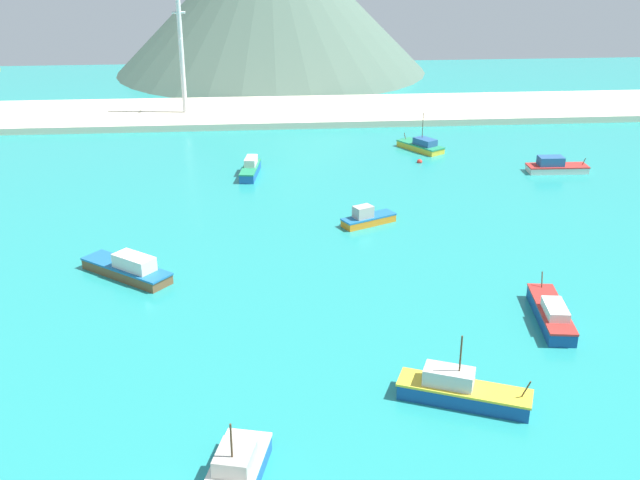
{
  "coord_description": "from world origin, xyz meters",
  "views": [
    {
      "loc": [
        6.97,
        -38.67,
        34.73
      ],
      "look_at": [
        13.49,
        39.39,
        1.97
      ],
      "focal_mm": 42.5,
      "sensor_mm": 36.0,
      "label": 1
    }
  ],
  "objects_px": {
    "buoy_1": "(420,162)",
    "radio_tower": "(181,54)",
    "fishing_boat_1": "(250,169)",
    "fishing_boat_10": "(461,391)",
    "fishing_boat_2": "(551,313)",
    "fishing_boat_8": "(129,268)",
    "fishing_boat_5": "(367,218)",
    "fishing_boat_3": "(555,166)",
    "fishing_boat_0": "(421,146)"
  },
  "relations": [
    {
      "from": "fishing_boat_3",
      "to": "radio_tower",
      "type": "height_order",
      "value": "radio_tower"
    },
    {
      "from": "fishing_boat_3",
      "to": "fishing_boat_2",
      "type": "bearing_deg",
      "value": -111.22
    },
    {
      "from": "fishing_boat_5",
      "to": "fishing_boat_10",
      "type": "height_order",
      "value": "fishing_boat_10"
    },
    {
      "from": "fishing_boat_2",
      "to": "fishing_boat_1",
      "type": "bearing_deg",
      "value": 120.65
    },
    {
      "from": "fishing_boat_1",
      "to": "fishing_boat_10",
      "type": "distance_m",
      "value": 62.04
    },
    {
      "from": "fishing_boat_2",
      "to": "buoy_1",
      "type": "height_order",
      "value": "fishing_boat_2"
    },
    {
      "from": "fishing_boat_5",
      "to": "buoy_1",
      "type": "bearing_deg",
      "value": 64.96
    },
    {
      "from": "buoy_1",
      "to": "fishing_boat_2",
      "type": "bearing_deg",
      "value": -88.04
    },
    {
      "from": "fishing_boat_3",
      "to": "fishing_boat_0",
      "type": "bearing_deg",
      "value": 142.72
    },
    {
      "from": "fishing_boat_3",
      "to": "fishing_boat_5",
      "type": "distance_m",
      "value": 36.76
    },
    {
      "from": "fishing_boat_1",
      "to": "fishing_boat_3",
      "type": "distance_m",
      "value": 46.03
    },
    {
      "from": "fishing_boat_10",
      "to": "radio_tower",
      "type": "xyz_separation_m",
      "value": [
        -29.03,
        96.9,
        11.25
      ]
    },
    {
      "from": "fishing_boat_0",
      "to": "fishing_boat_5",
      "type": "relative_size",
      "value": 1.2
    },
    {
      "from": "fishing_boat_2",
      "to": "fishing_boat_0",
      "type": "bearing_deg",
      "value": 90.06
    },
    {
      "from": "fishing_boat_2",
      "to": "fishing_boat_5",
      "type": "bearing_deg",
      "value": 117.56
    },
    {
      "from": "fishing_boat_5",
      "to": "radio_tower",
      "type": "xyz_separation_m",
      "value": [
        -27.1,
        58.53,
        11.41
      ]
    },
    {
      "from": "fishing_boat_2",
      "to": "buoy_1",
      "type": "distance_m",
      "value": 52.02
    },
    {
      "from": "fishing_boat_3",
      "to": "fishing_boat_8",
      "type": "distance_m",
      "value": 67.01
    },
    {
      "from": "fishing_boat_10",
      "to": "radio_tower",
      "type": "distance_m",
      "value": 101.78
    },
    {
      "from": "fishing_boat_8",
      "to": "fishing_boat_5",
      "type": "bearing_deg",
      "value": 25.35
    },
    {
      "from": "fishing_boat_3",
      "to": "fishing_boat_8",
      "type": "xyz_separation_m",
      "value": [
        -58.82,
        -32.1,
        0.09
      ]
    },
    {
      "from": "fishing_boat_1",
      "to": "fishing_boat_8",
      "type": "height_order",
      "value": "fishing_boat_8"
    },
    {
      "from": "fishing_boat_2",
      "to": "fishing_boat_8",
      "type": "xyz_separation_m",
      "value": [
        -41.17,
        13.36,
        0.08
      ]
    },
    {
      "from": "fishing_boat_1",
      "to": "fishing_boat_3",
      "type": "height_order",
      "value": "fishing_boat_1"
    },
    {
      "from": "fishing_boat_0",
      "to": "fishing_boat_8",
      "type": "distance_m",
      "value": 61.38
    },
    {
      "from": "fishing_boat_0",
      "to": "fishing_boat_1",
      "type": "height_order",
      "value": "fishing_boat_0"
    },
    {
      "from": "buoy_1",
      "to": "fishing_boat_10",
      "type": "bearing_deg",
      "value": -98.92
    },
    {
      "from": "fishing_boat_10",
      "to": "radio_tower",
      "type": "relative_size",
      "value": 0.44
    },
    {
      "from": "fishing_boat_0",
      "to": "fishing_boat_8",
      "type": "bearing_deg",
      "value": -132.05
    },
    {
      "from": "fishing_boat_8",
      "to": "buoy_1",
      "type": "bearing_deg",
      "value": 44.43
    },
    {
      "from": "fishing_boat_8",
      "to": "fishing_boat_2",
      "type": "bearing_deg",
      "value": -17.98
    },
    {
      "from": "fishing_boat_0",
      "to": "fishing_boat_10",
      "type": "xyz_separation_m",
      "value": [
        -11.76,
        -70.96,
        0.2
      ]
    },
    {
      "from": "fishing_boat_5",
      "to": "fishing_boat_8",
      "type": "bearing_deg",
      "value": -154.65
    },
    {
      "from": "fishing_boat_8",
      "to": "fishing_boat_3",
      "type": "bearing_deg",
      "value": 28.62
    },
    {
      "from": "fishing_boat_0",
      "to": "fishing_boat_1",
      "type": "relative_size",
      "value": 1.02
    },
    {
      "from": "fishing_boat_8",
      "to": "radio_tower",
      "type": "xyz_separation_m",
      "value": [
        0.31,
        71.53,
        11.28
      ]
    },
    {
      "from": "buoy_1",
      "to": "radio_tower",
      "type": "height_order",
      "value": "radio_tower"
    },
    {
      "from": "fishing_boat_1",
      "to": "fishing_boat_2",
      "type": "relative_size",
      "value": 0.82
    },
    {
      "from": "fishing_boat_10",
      "to": "radio_tower",
      "type": "height_order",
      "value": "radio_tower"
    },
    {
      "from": "fishing_boat_0",
      "to": "fishing_boat_5",
      "type": "height_order",
      "value": "fishing_boat_0"
    },
    {
      "from": "fishing_boat_0",
      "to": "buoy_1",
      "type": "distance_m",
      "value": 7.2
    },
    {
      "from": "fishing_boat_1",
      "to": "fishing_boat_2",
      "type": "xyz_separation_m",
      "value": [
        28.32,
        -47.78,
        -0.07
      ]
    },
    {
      "from": "fishing_boat_3",
      "to": "buoy_1",
      "type": "relative_size",
      "value": 10.78
    },
    {
      "from": "fishing_boat_10",
      "to": "radio_tower",
      "type": "bearing_deg",
      "value": 106.68
    },
    {
      "from": "fishing_boat_1",
      "to": "fishing_boat_5",
      "type": "distance_m",
      "value": 25.91
    },
    {
      "from": "fishing_boat_8",
      "to": "radio_tower",
      "type": "bearing_deg",
      "value": 89.75
    },
    {
      "from": "fishing_boat_2",
      "to": "fishing_boat_10",
      "type": "bearing_deg",
      "value": -134.53
    },
    {
      "from": "fishing_boat_0",
      "to": "fishing_boat_8",
      "type": "height_order",
      "value": "fishing_boat_0"
    },
    {
      "from": "fishing_boat_10",
      "to": "fishing_boat_5",
      "type": "bearing_deg",
      "value": 92.88
    },
    {
      "from": "fishing_boat_2",
      "to": "fishing_boat_8",
      "type": "height_order",
      "value": "fishing_boat_2"
    }
  ]
}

